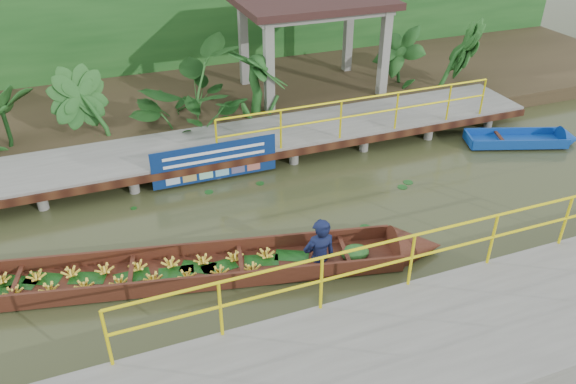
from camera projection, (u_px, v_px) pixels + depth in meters
name	position (u px, v px, depth m)	size (l,w,h in m)	color
ground	(296.00, 228.00, 11.90)	(80.00, 80.00, 0.00)	#31341A
land_strip	(209.00, 95.00, 17.77)	(30.00, 8.00, 0.45)	#2F2517
far_dock	(248.00, 141.00, 14.39)	(16.00, 2.06, 1.66)	slate
near_dock	(456.00, 344.00, 8.70)	(18.00, 2.40, 1.73)	slate
pavilion	(313.00, 12.00, 16.37)	(4.40, 3.00, 3.00)	slate
foliage_backdrop	(187.00, 19.00, 18.84)	(30.00, 0.80, 4.00)	#164517
vendor_boat	(205.00, 263.00, 10.47)	(9.98, 3.03, 2.27)	#3B1A10
moored_blue_boat	(542.00, 140.00, 15.21)	(3.13, 1.72, 0.73)	navy
blue_banner	(215.00, 161.00, 13.26)	(3.01, 0.04, 0.94)	navy
tropical_plants	(246.00, 81.00, 15.60)	(14.47, 1.47, 1.84)	#164517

